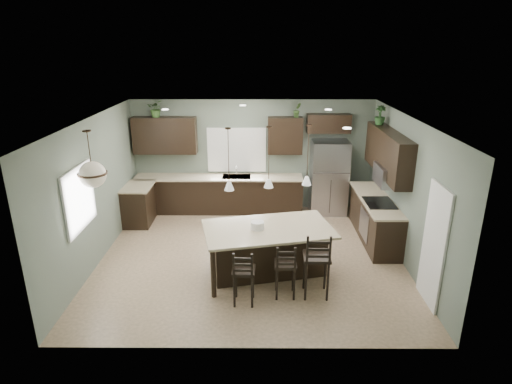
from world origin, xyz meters
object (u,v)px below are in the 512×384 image
object	(u,v)px
serving_dish	(257,225)
bar_stool_center	(285,270)
bar_stool_right	(316,264)
bar_stool_left	(244,276)
refrigerator	(329,177)
kitchen_island	(268,251)
plant_back_left	(156,108)

from	to	relation	value
serving_dish	bar_stool_center	world-z (taller)	serving_dish
bar_stool_right	bar_stool_left	bearing A→B (deg)	-167.07
refrigerator	kitchen_island	size ratio (longest dim) A/B	0.80
bar_stool_right	plant_back_left	world-z (taller)	plant_back_left
bar_stool_right	refrigerator	bearing A→B (deg)	80.09
kitchen_island	bar_stool_right	size ratio (longest dim) A/B	1.92
serving_dish	plant_back_left	size ratio (longest dim) A/B	0.57
bar_stool_center	bar_stool_right	xyz separation A→B (m)	(0.52, 0.03, 0.10)
refrigerator	plant_back_left	size ratio (longest dim) A/B	4.41
kitchen_island	bar_stool_right	bearing A→B (deg)	-54.84
bar_stool_left	bar_stool_center	size ratio (longest dim) A/B	1.00
refrigerator	bar_stool_right	size ratio (longest dim) A/B	1.54
bar_stool_center	plant_back_left	bearing A→B (deg)	126.88
bar_stool_left	bar_stool_center	bearing A→B (deg)	19.94
serving_dish	bar_stool_right	world-z (taller)	bar_stool_right
refrigerator	plant_back_left	distance (m)	4.54
refrigerator	bar_stool_right	xyz separation A→B (m)	(-0.77, -3.79, -0.32)
plant_back_left	kitchen_island	bearing A→B (deg)	-50.41
kitchen_island	bar_stool_center	size ratio (longest dim) A/B	2.32
bar_stool_left	plant_back_left	xyz separation A→B (m)	(-2.22, 4.17, 2.11)
refrigerator	kitchen_island	distance (m)	3.47
bar_stool_left	bar_stool_center	xyz separation A→B (m)	(0.70, 0.22, -0.00)
refrigerator	bar_stool_center	bearing A→B (deg)	-108.74
plant_back_left	bar_stool_left	bearing A→B (deg)	-61.96
kitchen_island	bar_stool_center	world-z (taller)	bar_stool_center
serving_dish	bar_stool_center	size ratio (longest dim) A/B	0.24
bar_stool_right	bar_stool_center	bearing A→B (deg)	-175.30
serving_dish	bar_stool_left	size ratio (longest dim) A/B	0.24
bar_stool_left	bar_stool_center	world-z (taller)	same
bar_stool_center	plant_back_left	world-z (taller)	plant_back_left
refrigerator	plant_back_left	world-z (taller)	plant_back_left
bar_stool_center	serving_dish	bearing A→B (deg)	123.74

